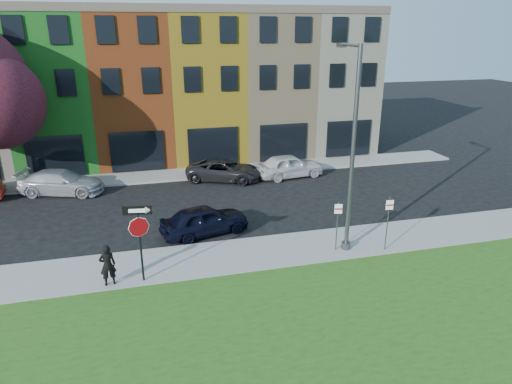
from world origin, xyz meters
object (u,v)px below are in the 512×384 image
object	(u,v)px
stop_sign	(139,228)
street_lamp	(351,152)
sedan_near	(205,220)
man	(108,265)

from	to	relation	value
stop_sign	street_lamp	distance (m)	8.85
stop_sign	street_lamp	xyz separation A→B (m)	(8.56, 0.73, 2.11)
stop_sign	sedan_near	distance (m)	5.02
man	street_lamp	size ratio (longest dim) A/B	0.19
stop_sign	sedan_near	world-z (taller)	stop_sign
stop_sign	sedan_near	bearing A→B (deg)	61.18
man	stop_sign	bearing A→B (deg)	168.58
stop_sign	man	bearing A→B (deg)	-172.25
man	sedan_near	world-z (taller)	man
sedan_near	street_lamp	distance (m)	7.42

